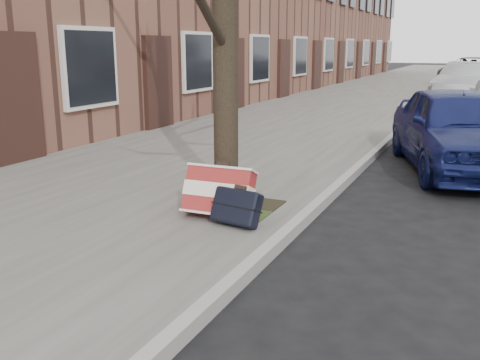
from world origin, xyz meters
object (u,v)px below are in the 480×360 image
at_px(suitcase_red, 219,192).
at_px(car_near_mid, 468,82).
at_px(suitcase_navy, 237,206).
at_px(car_near_front, 457,129).

distance_m(suitcase_red, car_near_mid, 15.18).
height_order(suitcase_red, suitcase_navy, suitcase_red).
bearing_deg(car_near_mid, car_near_front, -76.85).
height_order(suitcase_navy, car_near_mid, car_near_mid).
xyz_separation_m(car_near_front, car_near_mid, (-0.26, 11.08, 0.03)).
xyz_separation_m(suitcase_navy, car_near_mid, (1.55, 15.22, 0.36)).
relative_size(suitcase_navy, car_near_front, 0.13).
xyz_separation_m(suitcase_red, suitcase_navy, (0.28, -0.16, -0.08)).
distance_m(suitcase_navy, car_near_mid, 15.30).
distance_m(suitcase_red, suitcase_navy, 0.33).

